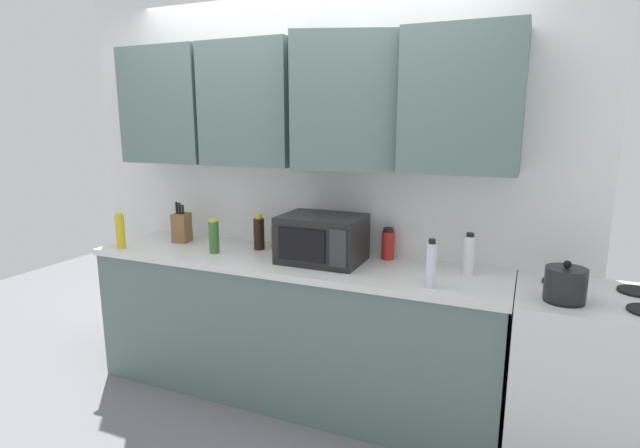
# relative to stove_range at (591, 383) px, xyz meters

# --- Properties ---
(wall_back_with_cabinets) EXTENTS (3.45, 0.52, 2.60)m
(wall_back_with_cabinets) POSITION_rel_stove_range_xyz_m (-1.68, 0.25, 1.13)
(wall_back_with_cabinets) COLOR white
(wall_back_with_cabinets) RESTS_ON ground_plane
(counter_run) EXTENTS (2.58, 0.63, 0.90)m
(counter_run) POSITION_rel_stove_range_xyz_m (-1.68, 0.02, -0.00)
(counter_run) COLOR slate
(counter_run) RESTS_ON ground_plane
(stove_range) EXTENTS (0.76, 0.64, 0.91)m
(stove_range) POSITION_rel_stove_range_xyz_m (0.00, 0.00, 0.00)
(stove_range) COLOR silver
(stove_range) RESTS_ON ground_plane
(kettle) EXTENTS (0.18, 0.18, 0.19)m
(kettle) POSITION_rel_stove_range_xyz_m (-0.17, -0.14, 0.54)
(kettle) COLOR black
(kettle) RESTS_ON stove_range
(microwave) EXTENTS (0.48, 0.37, 0.28)m
(microwave) POSITION_rel_stove_range_xyz_m (-1.47, 0.04, 0.59)
(microwave) COLOR black
(microwave) RESTS_ON counter_run
(knife_block) EXTENTS (0.12, 0.14, 0.28)m
(knife_block) POSITION_rel_stove_range_xyz_m (-2.56, 0.11, 0.55)
(knife_block) COLOR brown
(knife_block) RESTS_ON counter_run
(bottle_soy_dark) EXTENTS (0.07, 0.07, 0.23)m
(bottle_soy_dark) POSITION_rel_stove_range_xyz_m (-1.96, 0.14, 0.56)
(bottle_soy_dark) COLOR black
(bottle_soy_dark) RESTS_ON counter_run
(bottle_green_oil) EXTENTS (0.06, 0.06, 0.22)m
(bottle_green_oil) POSITION_rel_stove_range_xyz_m (-2.17, -0.05, 0.56)
(bottle_green_oil) COLOR #386B2D
(bottle_green_oil) RESTS_ON counter_run
(bottle_amber_vinegar) EXTENTS (0.07, 0.07, 0.19)m
(bottle_amber_vinegar) POSITION_rel_stove_range_xyz_m (-1.85, 0.18, 0.54)
(bottle_amber_vinegar) COLOR #AD701E
(bottle_amber_vinegar) RESTS_ON counter_run
(bottle_clear_tall) EXTENTS (0.05, 0.05, 0.25)m
(bottle_clear_tall) POSITION_rel_stove_range_xyz_m (-0.78, -0.18, 0.57)
(bottle_clear_tall) COLOR silver
(bottle_clear_tall) RESTS_ON counter_run
(bottle_yellow_mustard) EXTENTS (0.06, 0.06, 0.24)m
(bottle_yellow_mustard) POSITION_rel_stove_range_xyz_m (-2.81, -0.20, 0.56)
(bottle_yellow_mustard) COLOR gold
(bottle_yellow_mustard) RESTS_ON counter_run
(bottle_white_jar) EXTENTS (0.06, 0.06, 0.23)m
(bottle_white_jar) POSITION_rel_stove_range_xyz_m (-0.63, 0.12, 0.56)
(bottle_white_jar) COLOR white
(bottle_white_jar) RESTS_ON counter_run
(bottle_red_sauce) EXTENTS (0.08, 0.08, 0.19)m
(bottle_red_sauce) POSITION_rel_stove_range_xyz_m (-1.12, 0.24, 0.54)
(bottle_red_sauce) COLOR red
(bottle_red_sauce) RESTS_ON counter_run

